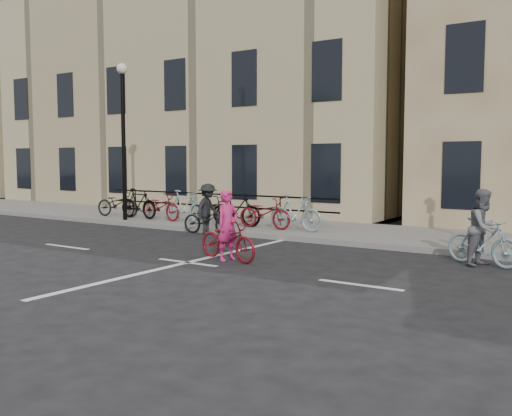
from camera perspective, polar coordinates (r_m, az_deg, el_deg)
The scene contains 10 objects.
ground at distance 12.47m, azimuth -6.87°, elevation -5.45°, with size 120.00×120.00×0.00m, color black.
sidewalk at distance 19.57m, azimuth -4.48°, elevation -1.41°, with size 46.00×4.00×0.15m, color slate.
building_west at distance 28.19m, azimuth -3.84°, elevation 10.88°, with size 20.00×10.00×10.00m, color tan.
building_far at distance 40.71m, azimuth -23.47°, elevation 7.96°, with size 12.00×10.00×9.00m, color tan.
lamp_post at distance 19.97m, azimuth -13.15°, elevation 8.41°, with size 0.36×0.36×5.28m.
bollard_east at distance 14.01m, azimuth 21.04°, elevation -2.12°, with size 0.14×0.14×0.90m, color black.
parked_bikes at distance 18.68m, azimuth -5.97°, elevation 0.03°, with size 9.35×1.23×1.05m.
cyclist_pink at distance 12.61m, azimuth -2.83°, elevation -2.83°, with size 1.84×0.98×1.56m.
cyclist_grey at distance 12.85m, azimuth 21.77°, elevation -2.52°, with size 1.73×1.00×1.62m.
cyclist_dark at distance 16.95m, azimuth -4.83°, elevation -0.64°, with size 1.74×1.02×1.51m.
Camera 1 is at (7.93, -9.35, 2.25)m, focal length 40.00 mm.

